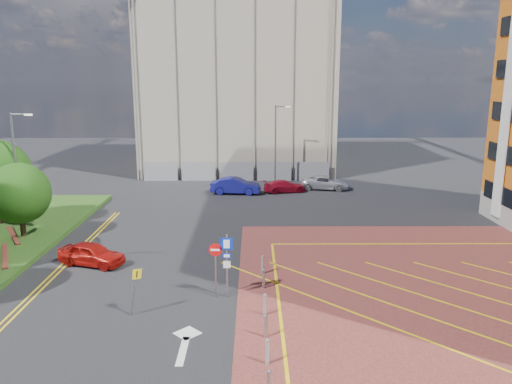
{
  "coord_description": "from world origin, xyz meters",
  "views": [
    {
      "loc": [
        1.79,
        -21.79,
        10.42
      ],
      "look_at": [
        1.92,
        3.52,
        4.73
      ],
      "focal_mm": 35.0,
      "sensor_mm": 36.0,
      "label": 1
    }
  ],
  "objects_px": {
    "car_red_back": "(285,186)",
    "warning_sign": "(135,286)",
    "lamp_left_far": "(17,166)",
    "car_silver_back": "(326,183)",
    "car_red_left": "(92,254)",
    "car_blue_back": "(236,186)",
    "lamp_back": "(276,142)",
    "sign_cluster": "(223,259)",
    "tree_c": "(19,193)"
  },
  "relations": [
    {
      "from": "lamp_back",
      "to": "car_silver_back",
      "type": "bearing_deg",
      "value": -25.1
    },
    {
      "from": "lamp_back",
      "to": "car_silver_back",
      "type": "relative_size",
      "value": 1.71
    },
    {
      "from": "car_blue_back",
      "to": "car_red_back",
      "type": "relative_size",
      "value": 1.16
    },
    {
      "from": "car_silver_back",
      "to": "car_red_back",
      "type": "bearing_deg",
      "value": 120.03
    },
    {
      "from": "sign_cluster",
      "to": "car_silver_back",
      "type": "bearing_deg",
      "value": 70.98
    },
    {
      "from": "lamp_back",
      "to": "car_red_back",
      "type": "bearing_deg",
      "value": -79.13
    },
    {
      "from": "car_blue_back",
      "to": "warning_sign",
      "type": "bearing_deg",
      "value": 176.89
    },
    {
      "from": "tree_c",
      "to": "warning_sign",
      "type": "xyz_separation_m",
      "value": [
        9.97,
        -10.95,
        -1.76
      ]
    },
    {
      "from": "warning_sign",
      "to": "tree_c",
      "type": "bearing_deg",
      "value": 132.32
    },
    {
      "from": "tree_c",
      "to": "car_blue_back",
      "type": "bearing_deg",
      "value": 45.37
    },
    {
      "from": "car_red_left",
      "to": "car_red_back",
      "type": "xyz_separation_m",
      "value": [
        12.28,
        19.02,
        -0.08
      ]
    },
    {
      "from": "lamp_left_far",
      "to": "car_blue_back",
      "type": "xyz_separation_m",
      "value": [
        14.55,
        11.8,
        -3.9
      ]
    },
    {
      "from": "car_red_back",
      "to": "warning_sign",
      "type": "bearing_deg",
      "value": 148.71
    },
    {
      "from": "lamp_left_far",
      "to": "car_silver_back",
      "type": "height_order",
      "value": "lamp_left_far"
    },
    {
      "from": "sign_cluster",
      "to": "car_red_back",
      "type": "xyz_separation_m",
      "value": [
        4.47,
        23.45,
        -1.37
      ]
    },
    {
      "from": "tree_c",
      "to": "lamp_left_far",
      "type": "distance_m",
      "value": 2.65
    },
    {
      "from": "lamp_left_far",
      "to": "car_red_back",
      "type": "distance_m",
      "value": 23.22
    },
    {
      "from": "car_red_left",
      "to": "car_blue_back",
      "type": "height_order",
      "value": "car_blue_back"
    },
    {
      "from": "sign_cluster",
      "to": "lamp_left_far",
      "type": "bearing_deg",
      "value": 143.18
    },
    {
      "from": "sign_cluster",
      "to": "car_red_left",
      "type": "xyz_separation_m",
      "value": [
        -7.82,
        4.43,
        -1.29
      ]
    },
    {
      "from": "lamp_back",
      "to": "sign_cluster",
      "type": "height_order",
      "value": "lamp_back"
    },
    {
      "from": "car_blue_back",
      "to": "car_silver_back",
      "type": "relative_size",
      "value": 0.99
    },
    {
      "from": "sign_cluster",
      "to": "tree_c",
      "type": "bearing_deg",
      "value": 146.84
    },
    {
      "from": "car_red_left",
      "to": "car_red_back",
      "type": "distance_m",
      "value": 22.64
    },
    {
      "from": "tree_c",
      "to": "car_silver_back",
      "type": "bearing_deg",
      "value": 35.22
    },
    {
      "from": "lamp_left_far",
      "to": "warning_sign",
      "type": "xyz_separation_m",
      "value": [
        10.89,
        -12.95,
        -3.23
      ]
    },
    {
      "from": "lamp_back",
      "to": "warning_sign",
      "type": "relative_size",
      "value": 3.56
    },
    {
      "from": "lamp_left_far",
      "to": "car_silver_back",
      "type": "distance_m",
      "value": 27.33
    },
    {
      "from": "lamp_back",
      "to": "car_red_left",
      "type": "bearing_deg",
      "value": -117.19
    },
    {
      "from": "lamp_left_far",
      "to": "sign_cluster",
      "type": "bearing_deg",
      "value": -36.82
    },
    {
      "from": "car_blue_back",
      "to": "car_silver_back",
      "type": "height_order",
      "value": "car_blue_back"
    },
    {
      "from": "sign_cluster",
      "to": "car_blue_back",
      "type": "xyz_separation_m",
      "value": [
        -0.17,
        22.82,
        -1.19
      ]
    },
    {
      "from": "lamp_back",
      "to": "warning_sign",
      "type": "bearing_deg",
      "value": -104.73
    },
    {
      "from": "car_red_left",
      "to": "car_red_back",
      "type": "relative_size",
      "value": 0.97
    },
    {
      "from": "lamp_left_far",
      "to": "sign_cluster",
      "type": "height_order",
      "value": "lamp_left_far"
    },
    {
      "from": "lamp_left_far",
      "to": "sign_cluster",
      "type": "relative_size",
      "value": 2.5
    },
    {
      "from": "lamp_back",
      "to": "sign_cluster",
      "type": "distance_m",
      "value": 27.38
    },
    {
      "from": "lamp_back",
      "to": "warning_sign",
      "type": "xyz_separation_m",
      "value": [
        -7.61,
        -28.95,
        -2.93
      ]
    },
    {
      "from": "car_blue_back",
      "to": "car_silver_back",
      "type": "distance_m",
      "value": 8.93
    },
    {
      "from": "car_red_back",
      "to": "car_silver_back",
      "type": "relative_size",
      "value": 0.85
    },
    {
      "from": "car_red_back",
      "to": "car_silver_back",
      "type": "distance_m",
      "value": 4.29
    },
    {
      "from": "warning_sign",
      "to": "car_silver_back",
      "type": "bearing_deg",
      "value": 65.16
    },
    {
      "from": "lamp_left_far",
      "to": "warning_sign",
      "type": "relative_size",
      "value": 3.56
    },
    {
      "from": "tree_c",
      "to": "warning_sign",
      "type": "height_order",
      "value": "tree_c"
    },
    {
      "from": "car_blue_back",
      "to": "car_red_back",
      "type": "height_order",
      "value": "car_blue_back"
    },
    {
      "from": "lamp_left_far",
      "to": "warning_sign",
      "type": "distance_m",
      "value": 17.23
    },
    {
      "from": "warning_sign",
      "to": "car_silver_back",
      "type": "xyz_separation_m",
      "value": [
        12.37,
        26.72,
        -0.78
      ]
    },
    {
      "from": "sign_cluster",
      "to": "car_silver_back",
      "type": "relative_size",
      "value": 0.68
    },
    {
      "from": "tree_c",
      "to": "car_blue_back",
      "type": "relative_size",
      "value": 1.06
    },
    {
      "from": "lamp_back",
      "to": "sign_cluster",
      "type": "relative_size",
      "value": 2.5
    }
  ]
}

